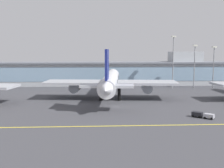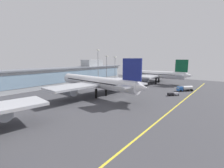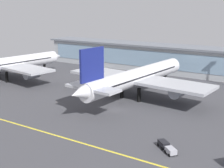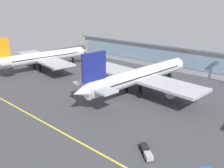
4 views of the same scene
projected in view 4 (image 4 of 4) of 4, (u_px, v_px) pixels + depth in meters
The scene contains 6 objects.
ground_plane at pixel (116, 105), 75.96m from camera, with size 189.05×189.05×0.00m, color #424247.
taxiway_centreline_stripe at pixel (60, 131), 60.33m from camera, with size 151.24×0.50×0.01m, color yellow.
terminal_building at pixel (195, 58), 111.72m from camera, with size 138.03×14.00×16.95m.
airliner_near_left at pixel (42, 57), 113.57m from camera, with size 44.14×51.29×17.05m.
airliner_near_right at pixel (140, 76), 84.01m from camera, with size 48.34×56.77×17.78m.
baggage_tug_near at pixel (146, 151), 50.94m from camera, with size 5.27×4.79×1.40m.
Camera 4 is at (45.00, -53.19, 31.04)m, focal length 37.99 mm.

